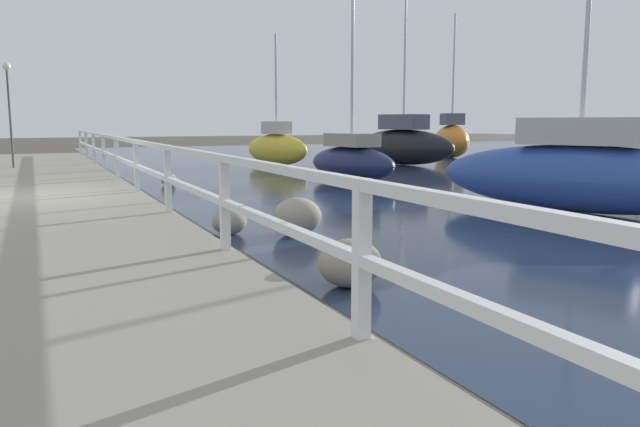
{
  "coord_description": "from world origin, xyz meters",
  "views": [
    {
      "loc": [
        0.24,
        -13.27,
        1.7
      ],
      "look_at": [
        4.84,
        -3.27,
        0.07
      ],
      "focal_mm": 35.0,
      "sensor_mm": 36.0,
      "label": 1
    }
  ],
  "objects_px": {
    "sailboat_navy": "(352,160)",
    "sailboat_black": "(403,144)",
    "dock_lamp": "(8,93)",
    "sailboat_orange": "(452,139)",
    "sailboat_blue": "(578,173)",
    "sailboat_yellow": "(277,147)"
  },
  "relations": [
    {
      "from": "sailboat_navy",
      "to": "sailboat_black",
      "type": "bearing_deg",
      "value": 37.29
    },
    {
      "from": "dock_lamp",
      "to": "sailboat_navy",
      "type": "relative_size",
      "value": 0.53
    },
    {
      "from": "sailboat_black",
      "to": "sailboat_orange",
      "type": "xyz_separation_m",
      "value": [
        4.9,
        3.46,
        0.05
      ]
    },
    {
      "from": "sailboat_blue",
      "to": "sailboat_black",
      "type": "relative_size",
      "value": 0.87
    },
    {
      "from": "sailboat_blue",
      "to": "sailboat_navy",
      "type": "bearing_deg",
      "value": 73.55
    },
    {
      "from": "sailboat_blue",
      "to": "sailboat_yellow",
      "type": "xyz_separation_m",
      "value": [
        -0.56,
        14.43,
        -0.04
      ]
    },
    {
      "from": "sailboat_blue",
      "to": "sailboat_black",
      "type": "bearing_deg",
      "value": 48.19
    },
    {
      "from": "sailboat_black",
      "to": "sailboat_yellow",
      "type": "bearing_deg",
      "value": 143.83
    },
    {
      "from": "dock_lamp",
      "to": "sailboat_orange",
      "type": "relative_size",
      "value": 0.49
    },
    {
      "from": "dock_lamp",
      "to": "sailboat_yellow",
      "type": "relative_size",
      "value": 0.65
    },
    {
      "from": "dock_lamp",
      "to": "sailboat_orange",
      "type": "xyz_separation_m",
      "value": [
        18.85,
        2.54,
        -1.72
      ]
    },
    {
      "from": "sailboat_black",
      "to": "sailboat_yellow",
      "type": "relative_size",
      "value": 1.47
    },
    {
      "from": "sailboat_black",
      "to": "sailboat_navy",
      "type": "relative_size",
      "value": 1.2
    },
    {
      "from": "sailboat_black",
      "to": "sailboat_navy",
      "type": "height_order",
      "value": "sailboat_black"
    },
    {
      "from": "sailboat_blue",
      "to": "sailboat_black",
      "type": "xyz_separation_m",
      "value": [
        4.1,
        12.62,
        0.07
      ]
    },
    {
      "from": "sailboat_black",
      "to": "sailboat_yellow",
      "type": "distance_m",
      "value": 5.01
    },
    {
      "from": "dock_lamp",
      "to": "sailboat_black",
      "type": "xyz_separation_m",
      "value": [
        13.96,
        -0.92,
        -1.77
      ]
    },
    {
      "from": "sailboat_black",
      "to": "sailboat_yellow",
      "type": "height_order",
      "value": "sailboat_black"
    },
    {
      "from": "dock_lamp",
      "to": "sailboat_blue",
      "type": "xyz_separation_m",
      "value": [
        9.85,
        -13.54,
        -1.84
      ]
    },
    {
      "from": "sailboat_blue",
      "to": "dock_lamp",
      "type": "bearing_deg",
      "value": 102.26
    },
    {
      "from": "sailboat_navy",
      "to": "sailboat_blue",
      "type": "bearing_deg",
      "value": -91.52
    },
    {
      "from": "dock_lamp",
      "to": "sailboat_orange",
      "type": "bearing_deg",
      "value": 7.66
    }
  ]
}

